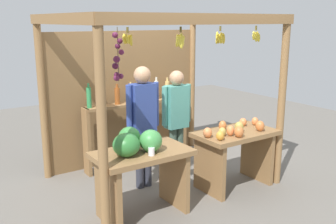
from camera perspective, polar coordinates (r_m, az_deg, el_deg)
ground_plane at (r=5.60m, az=-1.14°, el=-9.91°), size 12.00×12.00×0.00m
market_stall at (r=5.56m, az=-3.58°, el=4.50°), size 2.72×2.08×2.29m
fruit_counter_left at (r=4.40m, az=-4.22°, el=-7.07°), size 1.09×0.64×1.04m
fruit_counter_right at (r=5.26m, az=9.81°, el=-4.94°), size 1.11×0.64×0.92m
bottle_shelf_unit at (r=5.98m, az=-4.47°, el=-0.31°), size 1.74×0.22×1.35m
vendor_man at (r=5.07m, az=-3.72°, el=-0.62°), size 0.48×0.22×1.64m
vendor_woman at (r=5.50m, az=1.26°, el=-0.30°), size 0.48×0.21×1.54m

